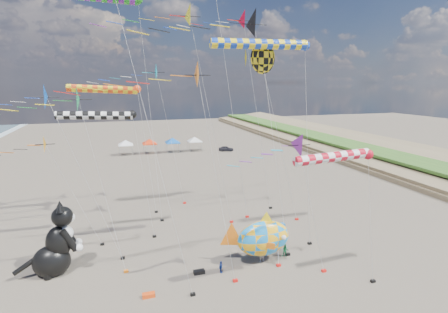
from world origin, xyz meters
name	(u,v)px	position (x,y,z in m)	size (l,w,h in m)	color
delta_kite_0	(147,74)	(-4.10, 26.15, 16.12)	(10.29, 2.11, 17.49)	#0FAECD
delta_kite_1	(257,26)	(5.67, 16.95, 20.53)	(15.79, 3.06, 22.28)	black
delta_kite_2	(31,149)	(-15.03, 16.97, 9.60)	(10.33, 1.79, 10.87)	orange
delta_kite_3	(184,79)	(-3.50, 7.21, 15.43)	(10.99, 2.08, 16.83)	orange
delta_kite_4	(241,21)	(5.53, 21.18, 21.70)	(11.58, 2.35, 23.18)	red
delta_kite_6	(192,18)	(-0.41, 18.47, 21.19)	(11.81, 2.44, 22.70)	yellow
delta_kite_7	(72,104)	(-10.89, 11.22, 13.74)	(9.36, 2.14, 15.12)	#1C8D51
delta_kite_8	(47,100)	(-12.83, 13.57, 13.90)	(10.36, 2.22, 15.28)	#104EB6
delta_kite_9	(299,148)	(4.79, 6.39, 10.51)	(7.52, 1.98, 11.79)	purple
windsock_0	(337,158)	(6.30, 3.91, 10.19)	(7.51, 0.73, 10.62)	red
windsock_1	(107,90)	(-8.57, 24.03, 14.45)	(8.82, 0.85, 14.94)	#FF4715
windsock_3	(265,45)	(3.94, 11.14, 18.16)	(9.88, 0.84, 18.65)	#123AB9
windsock_4	(100,116)	(-9.28, 17.20, 12.27)	(8.17, 0.76, 12.72)	black
angelfish_kite	(261,60)	(3.88, 11.79, 17.08)	(3.74, 3.02, 18.54)	yellow
cat_inflatable	(54,239)	(-13.26, 12.78, 2.98)	(4.41, 2.21, 5.95)	black
fish_inflatable	(263,238)	(3.36, 9.32, 2.26)	(6.33, 3.35, 4.65)	#1686D9
person_adult	(262,252)	(3.41, 9.47, 0.87)	(0.64, 0.42, 1.74)	gray
child_green	(285,251)	(5.73, 9.65, 0.58)	(0.57, 0.44, 1.17)	#18723F
child_blue	(221,267)	(-0.53, 8.82, 0.50)	(0.59, 0.25, 1.01)	navy
kite_bag_1	(149,295)	(-6.48, 7.23, 0.15)	(0.90, 0.44, 0.30)	#EA4410
kite_bag_2	(281,225)	(8.40, 15.90, 0.15)	(0.90, 0.44, 0.30)	blue
kite_bag_3	(199,272)	(-2.26, 9.21, 0.15)	(0.90, 0.44, 0.30)	black
tent_row	(161,139)	(1.50, 60.00, 3.15)	(19.20, 4.20, 3.80)	white
parked_car	(226,149)	(15.79, 58.00, 0.57)	(1.35, 3.36, 1.14)	#26262D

